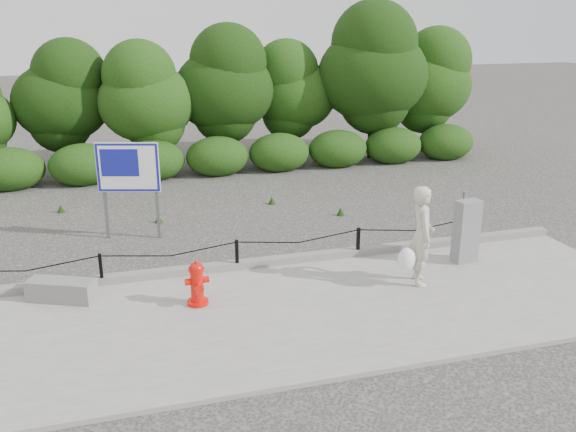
% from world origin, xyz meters
% --- Properties ---
extents(ground, '(90.00, 90.00, 0.00)m').
position_xyz_m(ground, '(0.00, 0.00, 0.00)').
color(ground, '#2D2B28').
rests_on(ground, ground).
extents(sidewalk, '(14.00, 4.00, 0.08)m').
position_xyz_m(sidewalk, '(0.00, -2.00, 0.04)').
color(sidewalk, gray).
rests_on(sidewalk, ground).
extents(curb, '(14.00, 0.22, 0.14)m').
position_xyz_m(curb, '(0.00, 0.05, 0.15)').
color(curb, slate).
rests_on(curb, sidewalk).
extents(chain_barrier, '(10.06, 0.06, 0.60)m').
position_xyz_m(chain_barrier, '(0.00, 0.00, 0.46)').
color(chain_barrier, black).
rests_on(chain_barrier, sidewalk).
extents(treeline, '(20.30, 3.72, 5.13)m').
position_xyz_m(treeline, '(1.66, 8.91, 2.57)').
color(treeline, black).
rests_on(treeline, ground).
extents(fire_hydrant, '(0.41, 0.42, 0.78)m').
position_xyz_m(fire_hydrant, '(-0.94, -1.27, 0.45)').
color(fire_hydrant, red).
rests_on(fire_hydrant, sidewalk).
extents(pedestrian, '(0.82, 0.77, 1.83)m').
position_xyz_m(pedestrian, '(3.05, -1.53, 0.97)').
color(pedestrian, beige).
rests_on(pedestrian, sidewalk).
extents(concrete_block, '(1.21, 0.84, 0.37)m').
position_xyz_m(concrete_block, '(-3.16, -0.47, 0.26)').
color(concrete_block, slate).
rests_on(concrete_block, sidewalk).
extents(utility_cabinet, '(0.51, 0.37, 1.39)m').
position_xyz_m(utility_cabinet, '(4.42, -0.85, 0.71)').
color(utility_cabinet, gray).
rests_on(utility_cabinet, sidewalk).
extents(advertising_sign, '(1.32, 0.45, 2.17)m').
position_xyz_m(advertising_sign, '(-1.83, 2.55, 1.53)').
color(advertising_sign, slate).
rests_on(advertising_sign, ground).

